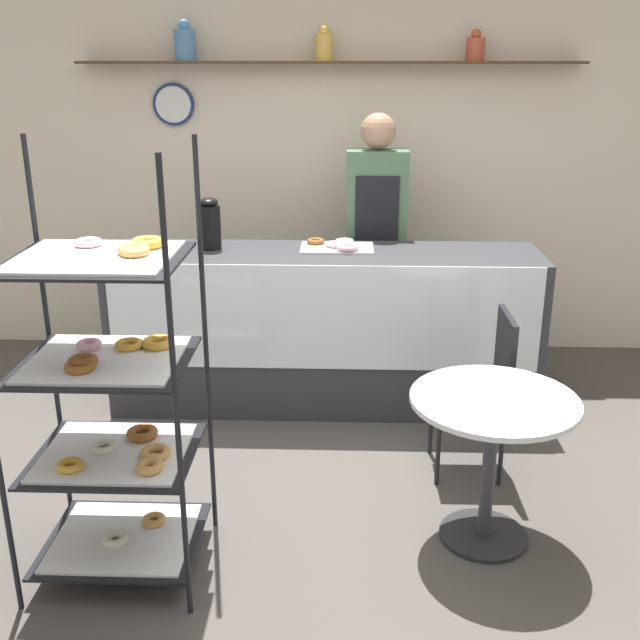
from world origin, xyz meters
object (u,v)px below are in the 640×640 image
object	(u,v)px
coffee_carafe	(209,224)
person_worker	(376,234)
cafe_table	(492,433)
pastry_rack	(113,400)
donut_tray_counter	(337,246)
cafe_chair	(486,376)

from	to	relation	value
coffee_carafe	person_worker	bearing A→B (deg)	24.25
cafe_table	coffee_carafe	world-z (taller)	coffee_carafe
pastry_rack	donut_tray_counter	xyz separation A→B (m)	(0.88, 1.77, 0.22)
person_worker	coffee_carafe	distance (m)	1.14
person_worker	coffee_carafe	bearing A→B (deg)	-155.75
pastry_rack	cafe_table	world-z (taller)	pastry_rack
cafe_chair	coffee_carafe	bearing A→B (deg)	-119.85
pastry_rack	cafe_table	xyz separation A→B (m)	(1.59, 0.24, -0.25)
person_worker	cafe_chair	size ratio (longest dim) A/B	2.01
cafe_chair	donut_tray_counter	distance (m)	1.29
coffee_carafe	donut_tray_counter	world-z (taller)	coffee_carafe
coffee_carafe	pastry_rack	bearing A→B (deg)	-93.45
person_worker	cafe_table	xyz separation A→B (m)	(0.45, -1.96, -0.45)
pastry_rack	cafe_chair	world-z (taller)	pastry_rack
person_worker	cafe_table	distance (m)	2.06
person_worker	donut_tray_counter	distance (m)	0.51
pastry_rack	cafe_chair	size ratio (longest dim) A/B	2.06
pastry_rack	coffee_carafe	distance (m)	1.78
coffee_carafe	cafe_table	bearing A→B (deg)	-45.24
pastry_rack	person_worker	size ratio (longest dim) A/B	1.02
cafe_table	cafe_chair	distance (m)	0.62
cafe_table	cafe_chair	xyz separation A→B (m)	(0.08, 0.62, 0.00)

